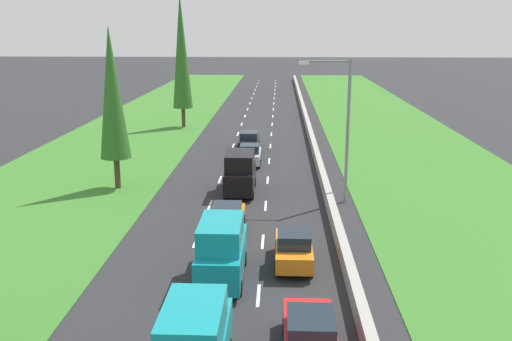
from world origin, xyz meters
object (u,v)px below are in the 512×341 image
object	(u,v)px
black_van_centre_lane	(240,173)
silver_hatchback_centre_lane	(250,155)
orange_hatchback_right_lane	(294,248)
black_sedan_centre_lane	(249,141)
red_sedan_right_lane	(310,337)
orange_hatchback_centre_lane	(227,219)
poplar_tree_second	(112,94)
street_light_mast	(342,121)
teal_van_centre_lane_third	(222,250)
poplar_tree_third	(181,52)

from	to	relation	value
black_van_centre_lane	silver_hatchback_centre_lane	distance (m)	7.87
orange_hatchback_right_lane	black_van_centre_lane	xyz separation A→B (m)	(-3.31, 11.68, 0.56)
black_van_centre_lane	silver_hatchback_centre_lane	world-z (taller)	black_van_centre_lane
black_van_centre_lane	black_sedan_centre_lane	distance (m)	13.75
red_sedan_right_lane	orange_hatchback_centre_lane	world-z (taller)	orange_hatchback_centre_lane
red_sedan_right_lane	poplar_tree_second	bearing A→B (deg)	121.51
black_sedan_centre_lane	street_light_mast	xyz separation A→B (m)	(6.63, -15.50, 4.42)
orange_hatchback_right_lane	teal_van_centre_lane_third	bearing A→B (deg)	-152.30
teal_van_centre_lane_third	black_van_centre_lane	size ratio (longest dim) A/B	1.00
black_van_centre_lane	orange_hatchback_centre_lane	bearing A→B (deg)	-91.22
poplar_tree_third	orange_hatchback_centre_lane	bearing A→B (deg)	-76.41
black_van_centre_lane	poplar_tree_third	size ratio (longest dim) A/B	0.34
poplar_tree_third	red_sedan_right_lane	bearing A→B (deg)	-75.13
poplar_tree_second	poplar_tree_third	xyz separation A→B (m)	(0.49, 24.24, 1.70)
teal_van_centre_lane_third	poplar_tree_second	distance (m)	17.28
red_sedan_right_lane	teal_van_centre_lane_third	bearing A→B (deg)	121.16
black_van_centre_lane	poplar_tree_third	distance (m)	27.06
orange_hatchback_centre_lane	poplar_tree_third	world-z (taller)	poplar_tree_third
red_sedan_right_lane	silver_hatchback_centre_lane	xyz separation A→B (m)	(-3.44, 27.10, 0.02)
red_sedan_right_lane	teal_van_centre_lane_third	size ratio (longest dim) A/B	0.92
black_sedan_centre_lane	teal_van_centre_lane_third	bearing A→B (deg)	-89.44
orange_hatchback_right_lane	street_light_mast	distance (m)	11.29
orange_hatchback_centre_lane	poplar_tree_second	distance (m)	13.15
black_van_centre_lane	poplar_tree_second	distance (m)	10.00
red_sedan_right_lane	teal_van_centre_lane_third	xyz separation A→B (m)	(-3.56, 5.89, 0.59)
teal_van_centre_lane_third	orange_hatchback_centre_lane	bearing A→B (deg)	92.82
orange_hatchback_right_lane	poplar_tree_third	xyz separation A→B (m)	(-11.35, 36.59, 7.42)
teal_van_centre_lane_third	black_sedan_centre_lane	bearing A→B (deg)	90.56
silver_hatchback_centre_lane	street_light_mast	size ratio (longest dim) A/B	0.43
orange_hatchback_right_lane	silver_hatchback_centre_lane	xyz separation A→B (m)	(-3.07, 19.53, 0.00)
orange_hatchback_centre_lane	teal_van_centre_lane_third	bearing A→B (deg)	-87.18
poplar_tree_second	silver_hatchback_centre_lane	bearing A→B (deg)	39.25
silver_hatchback_centre_lane	poplar_tree_third	xyz separation A→B (m)	(-8.28, 17.06, 7.42)
silver_hatchback_centre_lane	black_van_centre_lane	bearing A→B (deg)	-91.75
poplar_tree_second	poplar_tree_third	bearing A→B (deg)	88.83
orange_hatchback_centre_lane	black_sedan_centre_lane	size ratio (longest dim) A/B	0.87
teal_van_centre_lane_third	black_van_centre_lane	world-z (taller)	same
red_sedan_right_lane	street_light_mast	world-z (taller)	street_light_mast
red_sedan_right_lane	orange_hatchback_right_lane	distance (m)	7.58
orange_hatchback_right_lane	black_sedan_centre_lane	xyz separation A→B (m)	(-3.46, 25.41, -0.02)
black_van_centre_lane	poplar_tree_third	xyz separation A→B (m)	(-8.04, 24.91, 6.86)
red_sedan_right_lane	street_light_mast	size ratio (longest dim) A/B	0.50
black_sedan_centre_lane	poplar_tree_second	xyz separation A→B (m)	(-8.39, -13.06, 5.75)
poplar_tree_second	street_light_mast	size ratio (longest dim) A/B	1.22
teal_van_centre_lane_third	silver_hatchback_centre_lane	world-z (taller)	teal_van_centre_lane_third
silver_hatchback_centre_lane	poplar_tree_third	world-z (taller)	poplar_tree_third
orange_hatchback_right_lane	street_light_mast	bearing A→B (deg)	72.28
poplar_tree_second	street_light_mast	xyz separation A→B (m)	(15.02, -2.45, -1.33)
teal_van_centre_lane_third	poplar_tree_second	bearing A→B (deg)	121.66
orange_hatchback_right_lane	orange_hatchback_centre_lane	size ratio (longest dim) A/B	1.00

